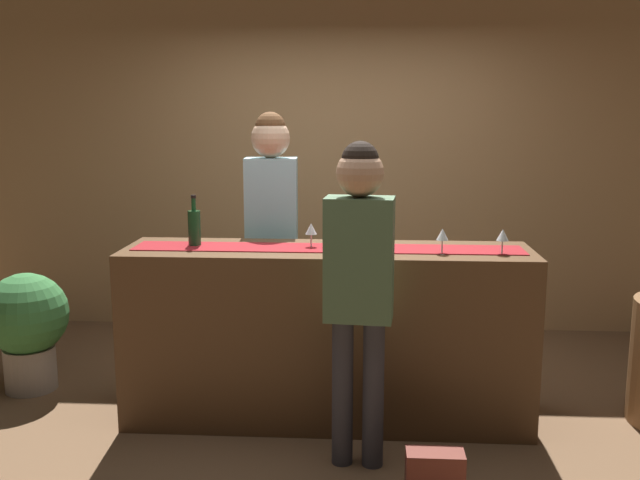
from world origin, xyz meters
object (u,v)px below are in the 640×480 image
(wine_glass_mid_counter, at_px, (311,230))
(handbag, at_px, (435,473))
(customer_sipping, at_px, (359,270))
(wine_glass_near_customer, at_px, (442,235))
(potted_plant_tall, at_px, (27,323))
(wine_bottle_clear, at_px, (347,229))
(bartender, at_px, (271,215))
(wine_bottle_green, at_px, (194,227))
(wine_glass_far_end, at_px, (503,236))

(wine_glass_mid_counter, height_order, handbag, wine_glass_mid_counter)
(customer_sipping, bearing_deg, wine_glass_near_customer, 50.10)
(customer_sipping, relative_size, potted_plant_tall, 2.14)
(wine_bottle_clear, xyz_separation_m, customer_sipping, (0.07, -0.58, -0.11))
(wine_glass_mid_counter, relative_size, bartender, 0.08)
(wine_bottle_green, distance_m, customer_sipping, 1.15)
(wine_bottle_green, xyz_separation_m, wine_bottle_clear, (0.90, -0.02, 0.00))
(bartender, bearing_deg, handbag, 121.31)
(wine_glass_mid_counter, relative_size, wine_glass_far_end, 1.00)
(wine_glass_mid_counter, height_order, bartender, bartender)
(wine_glass_near_customer, distance_m, bartender, 1.26)
(handbag, bearing_deg, wine_glass_mid_counter, 127.15)
(bartender, height_order, customer_sipping, bartender)
(wine_glass_mid_counter, xyz_separation_m, handbag, (0.66, -0.88, -1.04))
(wine_glass_near_customer, height_order, customer_sipping, customer_sipping)
(wine_glass_far_end, relative_size, handbag, 0.51)
(wine_glass_mid_counter, xyz_separation_m, wine_glass_far_end, (1.08, -0.14, 0.00))
(wine_glass_mid_counter, xyz_separation_m, potted_plant_tall, (-1.89, 0.28, -0.69))
(wine_glass_near_customer, height_order, wine_glass_far_end, same)
(wine_glass_near_customer, xyz_separation_m, wine_glass_far_end, (0.33, 0.00, 0.00))
(wine_glass_mid_counter, distance_m, handbag, 1.51)
(wine_glass_far_end, height_order, customer_sipping, customer_sipping)
(wine_bottle_green, height_order, bartender, bartender)
(wine_bottle_clear, distance_m, bartender, 0.77)
(wine_glass_near_customer, distance_m, potted_plant_tall, 2.76)
(wine_bottle_clear, distance_m, wine_glass_near_customer, 0.55)
(wine_glass_near_customer, bearing_deg, wine_glass_far_end, 0.67)
(customer_sipping, bearing_deg, wine_glass_far_end, 35.45)
(wine_bottle_green, bearing_deg, wine_bottle_clear, -1.15)
(wine_glass_far_end, distance_m, handbag, 1.34)
(wine_bottle_green, height_order, wine_glass_mid_counter, wine_bottle_green)
(wine_bottle_clear, relative_size, wine_glass_mid_counter, 2.10)
(wine_bottle_green, relative_size, wine_glass_far_end, 2.10)
(handbag, bearing_deg, wine_glass_far_end, 60.80)
(potted_plant_tall, xyz_separation_m, handbag, (2.56, -1.16, -0.35))
(bartender, distance_m, potted_plant_tall, 1.75)
(wine_glass_near_customer, bearing_deg, bartender, 146.52)
(wine_glass_near_customer, distance_m, wine_glass_mid_counter, 0.76)
(wine_bottle_green, xyz_separation_m, wine_glass_near_customer, (1.44, -0.14, -0.01))
(wine_bottle_green, bearing_deg, potted_plant_tall, 166.86)
(potted_plant_tall, relative_size, handbag, 2.82)
(wine_bottle_clear, relative_size, potted_plant_tall, 0.38)
(wine_glass_near_customer, distance_m, wine_glass_far_end, 0.33)
(wine_glass_mid_counter, height_order, wine_glass_far_end, same)
(wine_glass_far_end, bearing_deg, wine_bottle_clear, 171.95)
(wine_glass_mid_counter, distance_m, customer_sipping, 0.67)
(customer_sipping, height_order, handbag, customer_sipping)
(wine_glass_far_end, distance_m, bartender, 1.55)
(wine_glass_mid_counter, relative_size, customer_sipping, 0.09)
(bartender, relative_size, potted_plant_tall, 2.31)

